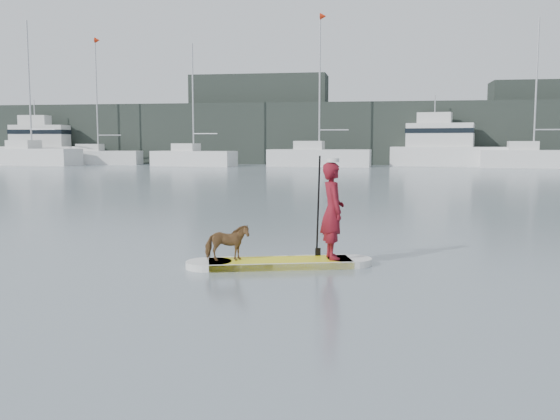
% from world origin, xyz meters
% --- Properties ---
extents(ground, '(140.00, 140.00, 0.00)m').
position_xyz_m(ground, '(0.00, 0.00, 0.00)').
color(ground, slate).
rests_on(ground, ground).
extents(paddleboard, '(3.20, 1.50, 0.12)m').
position_xyz_m(paddleboard, '(1.05, 0.60, 0.06)').
color(paddleboard, yellow).
rests_on(paddleboard, ground).
extents(paddler, '(0.59, 0.72, 1.71)m').
position_xyz_m(paddler, '(1.95, 0.86, 0.98)').
color(paddler, maroon).
rests_on(paddler, paddleboard).
extents(white_cap, '(0.22, 0.22, 0.07)m').
position_xyz_m(white_cap, '(1.95, 0.86, 1.87)').
color(white_cap, silver).
rests_on(white_cap, paddler).
extents(dog, '(0.83, 0.56, 0.64)m').
position_xyz_m(dog, '(0.16, 0.34, 0.44)').
color(dog, '#512E1B').
rests_on(dog, paddleboard).
extents(paddle, '(0.12, 0.30, 2.00)m').
position_xyz_m(paddle, '(1.67, 1.11, 0.80)').
color(paddle, black).
rests_on(paddle, ground).
extents(sailboat_a, '(9.49, 4.22, 13.29)m').
position_xyz_m(sailboat_a, '(-29.90, 44.11, 0.93)').
color(sailboat_a, silver).
rests_on(sailboat_a, ground).
extents(sailboat_b, '(8.35, 3.30, 12.09)m').
position_xyz_m(sailboat_b, '(-24.62, 46.96, 0.84)').
color(sailboat_b, silver).
rests_on(sailboat_b, ground).
extents(sailboat_c, '(7.89, 3.63, 10.91)m').
position_xyz_m(sailboat_c, '(-14.27, 44.62, 0.81)').
color(sailboat_c, silver).
rests_on(sailboat_c, ground).
extents(sailboat_d, '(9.19, 3.20, 13.39)m').
position_xyz_m(sailboat_d, '(-2.95, 45.61, 0.96)').
color(sailboat_d, silver).
rests_on(sailboat_d, ground).
extents(sailboat_e, '(8.80, 3.65, 12.41)m').
position_xyz_m(sailboat_e, '(15.22, 45.52, 0.89)').
color(sailboat_e, silver).
rests_on(sailboat_e, ground).
extents(motor_yacht_a, '(11.05, 5.18, 6.38)m').
position_xyz_m(motor_yacht_a, '(8.43, 48.34, 1.79)').
color(motor_yacht_a, silver).
rests_on(motor_yacht_a, ground).
extents(motor_yacht_b, '(9.94, 4.43, 6.34)m').
position_xyz_m(motor_yacht_b, '(-30.55, 47.83, 1.78)').
color(motor_yacht_b, silver).
rests_on(motor_yacht_b, ground).
extents(shore_mass, '(90.00, 6.00, 6.00)m').
position_xyz_m(shore_mass, '(0.00, 53.00, 3.00)').
color(shore_mass, '#202824').
rests_on(shore_mass, ground).
extents(shore_building_west, '(14.00, 4.00, 9.00)m').
position_xyz_m(shore_building_west, '(-10.00, 54.00, 4.50)').
color(shore_building_west, '#202824').
rests_on(shore_building_west, ground).
extents(shore_building_east, '(10.00, 4.00, 8.00)m').
position_xyz_m(shore_building_east, '(18.00, 54.00, 4.00)').
color(shore_building_east, '#202824').
rests_on(shore_building_east, ground).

